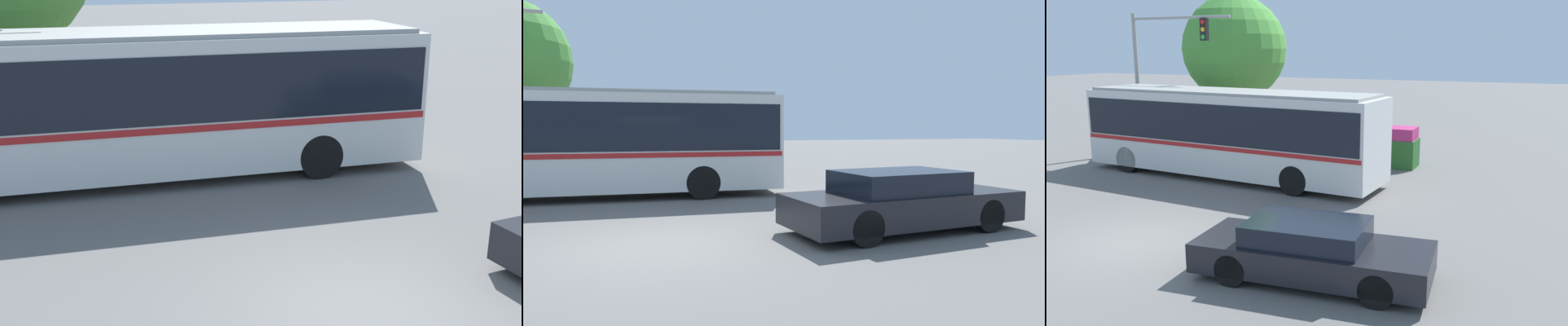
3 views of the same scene
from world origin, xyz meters
The scene contains 6 objects.
ground_plane centered at (0.00, 0.00, 0.00)m, with size 140.00×140.00×0.00m, color slate.
city_bus centered at (-1.53, 6.75, 1.83)m, with size 11.78×3.29×3.21m.
sedan_foreground centered at (4.88, -0.27, 0.61)m, with size 5.00×2.33×1.24m.
traffic_light_pole centered at (-6.57, 9.16, 4.13)m, with size 5.02×0.24×6.17m.
flowering_hedge centered at (1.31, 11.08, 0.79)m, with size 6.29×1.20×1.60m.
street_tree_left centered at (-4.69, 12.45, 4.67)m, with size 4.94×4.94×7.14m.
Camera 3 is at (9.07, -9.81, 4.69)m, focal length 36.98 mm.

